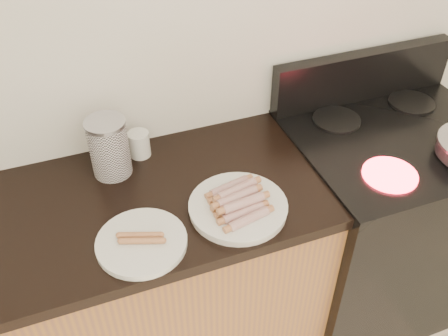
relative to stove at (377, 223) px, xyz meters
name	(u,v)px	position (x,y,z in m)	size (l,w,h in m)	color
wall_back	(161,32)	(-0.78, 0.32, 0.84)	(4.00, 0.04, 2.60)	silver
cabinet_base	(9,335)	(-1.48, 0.01, -0.03)	(2.20, 0.59, 0.86)	#9A622A
stove	(377,223)	(0.00, 0.00, 0.00)	(0.76, 0.65, 0.91)	black
stove_panel	(363,75)	(0.00, 0.28, 0.55)	(0.76, 0.06, 0.20)	black
burner_near_left	(390,175)	(-0.17, -0.17, 0.46)	(0.18, 0.18, 0.01)	#FF1E2D
burner_far_left	(337,120)	(-0.17, 0.17, 0.46)	(0.18, 0.18, 0.01)	black
burner_far_right	(412,102)	(0.17, 0.17, 0.46)	(0.18, 0.18, 0.01)	black
main_plate	(238,208)	(-0.69, -0.13, 0.45)	(0.30, 0.30, 0.02)	white
side_plate	(142,242)	(-1.00, -0.17, 0.45)	(0.26, 0.26, 0.02)	white
hotdog_pile	(238,200)	(-0.69, -0.13, 0.49)	(0.13, 0.20, 0.05)	maroon
plain_sausages	(141,238)	(-1.00, -0.17, 0.47)	(0.12, 0.08, 0.02)	#B87033
canister	(109,147)	(-1.01, 0.19, 0.55)	(0.13, 0.13, 0.20)	white
mug	(139,144)	(-0.91, 0.24, 0.49)	(0.07, 0.07, 0.09)	white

